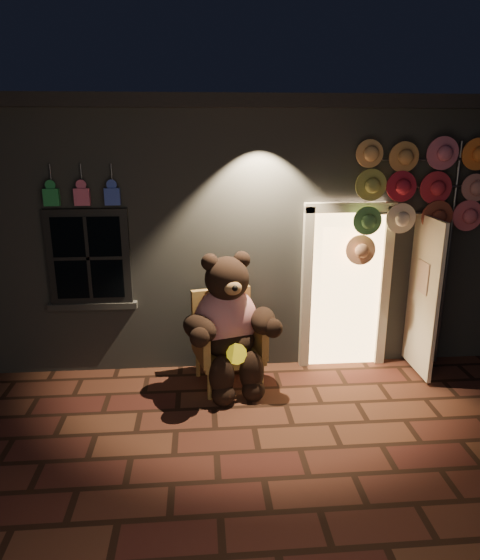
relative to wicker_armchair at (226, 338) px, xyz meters
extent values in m
plane|color=#542F20|center=(0.23, -1.09, -0.58)|extent=(60.00, 60.00, 0.00)
cube|color=slate|center=(0.23, 2.91, 1.07)|extent=(7.00, 5.00, 3.30)
cube|color=black|center=(0.23, 2.91, 2.80)|extent=(7.30, 5.30, 0.16)
cube|color=black|center=(-1.67, 0.37, 0.97)|extent=(1.00, 0.10, 1.20)
cube|color=black|center=(-1.67, 0.34, 0.97)|extent=(0.82, 0.06, 1.02)
cube|color=slate|center=(-1.67, 0.37, 0.34)|extent=(1.10, 0.14, 0.08)
cube|color=#FFC372|center=(1.58, 0.39, 0.47)|extent=(0.92, 0.10, 2.10)
cube|color=beige|center=(1.06, 0.35, 0.47)|extent=(0.12, 0.12, 2.20)
cube|color=beige|center=(2.10, 0.35, 0.47)|extent=(0.12, 0.12, 2.20)
cube|color=beige|center=(1.58, 0.35, 1.55)|extent=(1.16, 0.12, 0.12)
cube|color=beige|center=(2.48, 0.01, 0.47)|extent=(0.05, 0.80, 2.00)
cube|color=#248643|center=(-2.02, 0.29, 1.72)|extent=(0.18, 0.07, 0.20)
cylinder|color=#59595E|center=(-2.02, 0.35, 1.97)|extent=(0.02, 0.02, 0.25)
cube|color=#CF5577|center=(-1.67, 0.29, 1.72)|extent=(0.18, 0.07, 0.20)
cylinder|color=#59595E|center=(-1.67, 0.35, 1.97)|extent=(0.02, 0.02, 0.25)
cube|color=#3348B3|center=(-1.32, 0.29, 1.72)|extent=(0.18, 0.07, 0.20)
cylinder|color=#59595E|center=(-1.32, 0.35, 1.97)|extent=(0.02, 0.02, 0.25)
cube|color=#B38C45|center=(0.02, -0.09, -0.18)|extent=(0.89, 0.85, 0.11)
cube|color=#B38C45|center=(-0.05, 0.22, 0.20)|extent=(0.75, 0.26, 0.75)
cube|color=#B38C45|center=(-0.32, -0.19, 0.04)|extent=(0.23, 0.65, 0.43)
cube|color=#B38C45|center=(0.37, -0.03, 0.04)|extent=(0.23, 0.65, 0.43)
cylinder|color=#B38C45|center=(-0.23, -0.46, -0.40)|extent=(0.05, 0.05, 0.34)
cylinder|color=#B38C45|center=(0.40, -0.31, -0.40)|extent=(0.05, 0.05, 0.34)
cylinder|color=#B38C45|center=(-0.36, 0.13, -0.40)|extent=(0.05, 0.05, 0.34)
cylinder|color=#B38C45|center=(0.27, 0.28, -0.40)|extent=(0.05, 0.05, 0.34)
ellipsoid|color=red|center=(0.00, -0.03, 0.26)|extent=(0.90, 0.79, 0.82)
ellipsoid|color=black|center=(0.02, -0.12, 0.01)|extent=(0.75, 0.68, 0.39)
sphere|color=black|center=(0.01, -0.09, 0.80)|extent=(0.63, 0.63, 0.53)
sphere|color=black|center=(-0.19, -0.10, 1.00)|extent=(0.21, 0.21, 0.21)
sphere|color=black|center=(0.19, -0.01, 1.00)|extent=(0.21, 0.21, 0.21)
ellipsoid|color=#976E44|center=(0.06, -0.32, 0.75)|extent=(0.23, 0.19, 0.17)
ellipsoid|color=black|center=(-0.33, -0.37, 0.29)|extent=(0.54, 0.61, 0.30)
ellipsoid|color=black|center=(0.43, -0.19, 0.29)|extent=(0.36, 0.57, 0.30)
ellipsoid|color=black|center=(-0.08, -0.50, -0.26)|extent=(0.30, 0.30, 0.51)
ellipsoid|color=black|center=(0.27, -0.42, -0.26)|extent=(0.30, 0.30, 0.51)
sphere|color=black|center=(-0.07, -0.57, -0.47)|extent=(0.28, 0.28, 0.28)
sphere|color=black|center=(0.29, -0.48, -0.47)|extent=(0.28, 0.28, 0.28)
cylinder|color=yellow|center=(0.09, -0.46, -0.01)|extent=(0.27, 0.16, 0.24)
cylinder|color=#59595E|center=(2.89, 0.29, 0.89)|extent=(0.04, 0.04, 2.93)
cylinder|color=#59595E|center=(2.56, 0.27, 2.13)|extent=(1.30, 0.03, 0.03)
cylinder|color=#59595E|center=(2.56, 0.27, 1.81)|extent=(1.30, 0.03, 0.03)
cylinder|color=#59595E|center=(2.56, 0.27, 1.48)|extent=(1.30, 0.03, 0.03)
cylinder|color=#E8A863|center=(1.73, 0.21, 2.19)|extent=(0.37, 0.11, 0.37)
cylinder|color=tan|center=(2.17, 0.18, 2.19)|extent=(0.37, 0.11, 0.37)
cylinder|color=#CD6581|center=(2.60, 0.15, 2.19)|extent=(0.37, 0.11, 0.37)
cylinder|color=orange|center=(3.03, 0.21, 2.19)|extent=(0.37, 0.11, 0.37)
cylinder|color=#A8AD4F|center=(1.73, 0.18, 1.81)|extent=(0.37, 0.11, 0.37)
cylinder|color=#B11C31|center=(2.17, 0.15, 1.81)|extent=(0.37, 0.11, 0.37)
cylinder|color=red|center=(2.60, 0.21, 1.81)|extent=(0.37, 0.11, 0.37)
cylinder|color=tan|center=(3.03, 0.18, 1.81)|extent=(0.37, 0.11, 0.37)
cylinder|color=#5CA458|center=(1.73, 0.15, 1.43)|extent=(0.37, 0.11, 0.37)
cylinder|color=beige|center=(2.17, 0.21, 1.43)|extent=(0.37, 0.11, 0.37)
cylinder|color=brown|center=(2.60, 0.18, 1.43)|extent=(0.37, 0.11, 0.37)
cylinder|color=#E55E6E|center=(3.03, 0.15, 1.43)|extent=(0.37, 0.11, 0.37)
cylinder|color=#E99D70|center=(1.73, 0.21, 1.05)|extent=(0.37, 0.11, 0.37)
camera|label=1|loc=(-0.30, -5.72, 2.47)|focal=32.00mm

